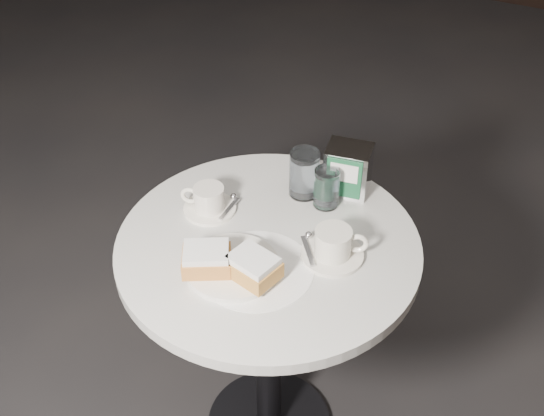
{
  "coord_description": "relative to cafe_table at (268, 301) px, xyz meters",
  "views": [
    {
      "loc": [
        0.52,
        -1.03,
        1.79
      ],
      "look_at": [
        0.0,
        0.02,
        0.83
      ],
      "focal_mm": 45.0,
      "sensor_mm": 36.0,
      "label": 1
    }
  ],
  "objects": [
    {
      "name": "sugar_spill",
      "position": [
        0.02,
        -0.09,
        0.2
      ],
      "size": [
        0.29,
        0.29,
        0.0
      ],
      "primitive_type": "cylinder",
      "rotation": [
        0.0,
        0.0,
        -0.17
      ],
      "color": "white",
      "rests_on": "cafe_table"
    },
    {
      "name": "beignet_plate",
      "position": [
        -0.03,
        -0.13,
        0.22
      ],
      "size": [
        0.24,
        0.24,
        0.07
      ],
      "rotation": [
        0.0,
        0.0,
        0.18
      ],
      "color": "white",
      "rests_on": "cafe_table"
    },
    {
      "name": "water_glass_right",
      "position": [
        0.06,
        0.18,
        0.25
      ],
      "size": [
        0.07,
        0.07,
        0.1
      ],
      "rotation": [
        0.0,
        0.0,
        0.18
      ],
      "color": "white",
      "rests_on": "cafe_table"
    },
    {
      "name": "coffee_cup_left",
      "position": [
        -0.18,
        0.04,
        0.23
      ],
      "size": [
        0.16,
        0.16,
        0.07
      ],
      "rotation": [
        0.0,
        0.0,
        0.27
      ],
      "color": "white",
      "rests_on": "cafe_table"
    },
    {
      "name": "napkin_dispenser",
      "position": [
        0.09,
        0.26,
        0.26
      ],
      "size": [
        0.12,
        0.1,
        0.13
      ],
      "rotation": [
        0.0,
        0.0,
        0.15
      ],
      "color": "silver",
      "rests_on": "cafe_table"
    },
    {
      "name": "coffee_cup_right",
      "position": [
        0.15,
        0.02,
        0.23
      ],
      "size": [
        0.18,
        0.18,
        0.07
      ],
      "rotation": [
        0.0,
        0.0,
        0.39
      ],
      "color": "silver",
      "rests_on": "cafe_table"
    },
    {
      "name": "water_glass_left",
      "position": [
        -0.0,
        0.2,
        0.26
      ],
      "size": [
        0.09,
        0.09,
        0.12
      ],
      "rotation": [
        0.0,
        0.0,
        0.16
      ],
      "color": "white",
      "rests_on": "cafe_table"
    },
    {
      "name": "cafe_table",
      "position": [
        0.0,
        0.0,
        0.0
      ],
      "size": [
        0.7,
        0.7,
        0.74
      ],
      "color": "black",
      "rests_on": "ground"
    }
  ]
}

